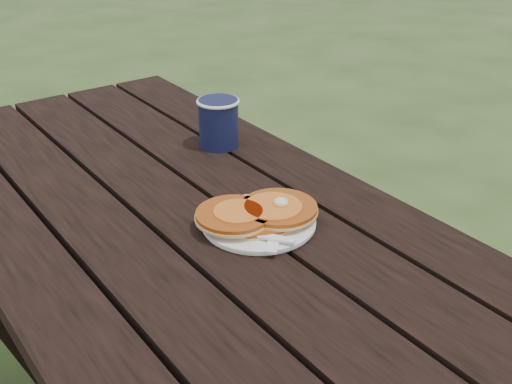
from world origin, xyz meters
TOP-DOWN VIEW (x-y plane):
  - plate at (0.09, -0.03)m, footprint 0.23×0.23m
  - pancake_stack at (0.09, -0.03)m, footprint 0.22×0.17m
  - knife at (0.10, -0.07)m, footprint 0.14×0.14m
  - fork at (0.06, -0.09)m, footprint 0.12×0.15m
  - coffee_cup at (0.23, 0.32)m, footprint 0.10×0.10m

SIDE VIEW (x-z plane):
  - plate at x=0.09m, z-range 0.75..0.76m
  - knife at x=0.10m, z-range 0.76..0.76m
  - fork at x=0.06m, z-range 0.77..0.77m
  - pancake_stack at x=0.09m, z-range 0.76..0.79m
  - coffee_cup at x=0.23m, z-range 0.76..0.87m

